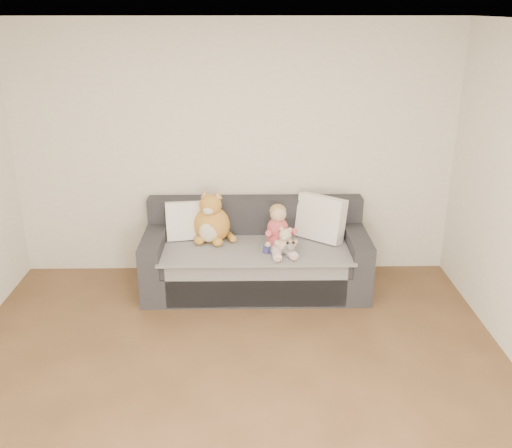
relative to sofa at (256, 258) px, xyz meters
The scene contains 10 objects.
room_shell 1.93m from the sofa, 97.16° to the right, with size 5.00×5.00×5.00m.
sofa is the anchor object (origin of this frame).
cushion_left 0.79m from the sofa, 168.15° to the left, with size 0.45×0.26×0.40m.
cushion_right_back 0.74m from the sofa, 21.58° to the left, with size 0.43×0.32×0.37m.
cushion_right_front 0.77m from the sofa, ahead, with size 0.52×0.47×0.46m.
toddler 0.45m from the sofa, 36.85° to the right, with size 0.32×0.47×0.46m.
plush_cat 0.57m from the sofa, behind, with size 0.43×0.38×0.55m.
teddy_bear 0.47m from the sofa, 43.39° to the right, with size 0.21×0.17×0.27m.
plush_cow 0.49m from the sofa, 44.29° to the right, with size 0.14×0.21×0.17m.
sippy_cup 0.35m from the sofa, 68.59° to the right, with size 0.10×0.07×0.11m.
Camera 1 is at (0.12, -3.18, 2.68)m, focal length 40.00 mm.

